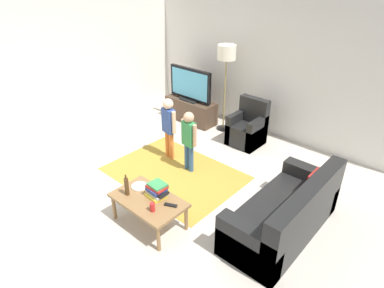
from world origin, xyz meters
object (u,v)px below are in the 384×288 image
(armchair, at_px, (248,129))
(coffee_table, at_px, (148,202))
(floor_lamp, at_px, (226,57))
(child_near_tv, at_px, (169,123))
(couch, at_px, (288,216))
(child_center, at_px, (189,136))
(book_stack, at_px, (157,190))
(tv_stand, at_px, (191,110))
(plate, at_px, (139,186))
(tv_remote, at_px, (171,205))
(tv, at_px, (190,85))
(soda_can, at_px, (152,207))
(bottle, at_px, (127,186))

(armchair, bearing_deg, coffee_table, -83.76)
(floor_lamp, xyz_separation_m, child_near_tv, (-0.00, -1.61, -0.86))
(couch, xyz_separation_m, floor_lamp, (-2.53, 1.97, 1.25))
(child_center, relative_size, book_stack, 3.81)
(tv_stand, height_order, plate, tv_stand)
(tv_stand, height_order, book_stack, book_stack)
(child_near_tv, height_order, tv_remote, child_near_tv)
(child_center, bearing_deg, tv_remote, -56.50)
(couch, height_order, armchair, armchair)
(armchair, xyz_separation_m, tv_remote, (0.63, -2.76, 0.13))
(tv, bearing_deg, soda_can, -55.26)
(armchair, relative_size, book_stack, 3.18)
(soda_can, xyz_separation_m, plate, (-0.52, 0.22, -0.05))
(book_stack, xyz_separation_m, bottle, (-0.32, -0.24, 0.04))
(soda_can, bearing_deg, book_stack, 126.20)
(tv_stand, relative_size, tv_remote, 7.06)
(tv, xyz_separation_m, child_center, (1.34, -1.52, -0.20))
(child_near_tv, xyz_separation_m, bottle, (0.78, -1.55, -0.13))
(child_near_tv, distance_m, tv_remote, 1.94)
(child_near_tv, distance_m, bottle, 1.74)
(floor_lamp, bearing_deg, couch, -37.93)
(couch, relative_size, child_center, 1.67)
(tv, distance_m, child_center, 2.04)
(couch, distance_m, bottle, 2.14)
(tv_stand, xyz_separation_m, soda_can, (2.08, -3.01, 0.24))
(plate, bearing_deg, soda_can, -22.94)
(floor_lamp, height_order, tv_remote, floor_lamp)
(armchair, xyz_separation_m, plate, (0.01, -2.76, 0.13))
(book_stack, distance_m, tv_remote, 0.29)
(couch, bearing_deg, floor_lamp, 142.07)
(tv_stand, bearing_deg, floor_lamp, 10.76)
(tv_stand, height_order, soda_can, soda_can)
(armchair, xyz_separation_m, child_center, (-0.20, -1.50, 0.35))
(coffee_table, relative_size, bottle, 3.17)
(coffee_table, distance_m, tv_remote, 0.34)
(child_center, height_order, coffee_table, child_center)
(bottle, bearing_deg, book_stack, 36.90)
(bottle, bearing_deg, tv, 117.76)
(tv, xyz_separation_m, tv_remote, (2.18, -2.77, -0.42))
(coffee_table, distance_m, bottle, 0.36)
(couch, relative_size, soda_can, 15.00)
(couch, xyz_separation_m, plate, (-1.78, -0.97, 0.14))
(tv, xyz_separation_m, floor_lamp, (0.80, 0.17, 0.70))
(plate, bearing_deg, tv_remote, -0.00)
(child_center, xyz_separation_m, coffee_table, (0.51, -1.36, -0.28))
(coffee_table, bearing_deg, floor_lamp, 109.13)
(tv_stand, bearing_deg, tv_remote, -52.10)
(tv, height_order, child_center, tv)
(tv_remote, bearing_deg, coffee_table, 171.46)
(armchair, distance_m, child_near_tv, 1.65)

